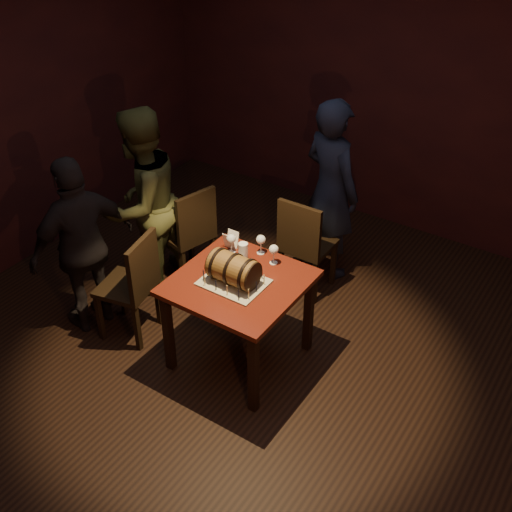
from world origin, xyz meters
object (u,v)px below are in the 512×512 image
Objects in this scene: chair_left_front at (134,282)px; person_left_front at (83,246)px; chair_left_rear at (191,230)px; person_left_rear at (142,204)px; barrel_cake at (233,269)px; wine_glass_mid at (261,240)px; wine_glass_left at (231,240)px; pub_table at (239,293)px; chair_back at (304,242)px; wine_glass_right at (274,250)px; person_back at (331,190)px; pint_of_ale at (243,252)px.

person_left_front is (-0.42, -0.09, 0.23)m from chair_left_front.
chair_left_front is at bearing -83.27° from chair_left_rear.
person_left_rear is at bearing -136.10° from chair_left_rear.
barrel_cake is 2.48× the size of wine_glass_mid.
person_left_front is at bearing -150.59° from wine_glass_mid.
barrel_cake reaches higher than chair_left_rear.
barrel_cake reaches higher than wine_glass_left.
barrel_cake is (-0.01, -0.04, 0.23)m from pub_table.
wine_glass_left is 0.84m from chair_left_rear.
chair_back is 1.00× the size of chair_left_rear.
pub_table is 0.40m from wine_glass_right.
pub_table is 1.00m from chair_back.
person_left_front is (-1.21, -0.68, -0.12)m from wine_glass_mid.
wine_glass_left is at bearing -170.60° from wine_glass_right.
person_back reaches higher than wine_glass_mid.
person_left_front reaches higher than wine_glass_right.
wine_glass_right is (0.09, 0.32, 0.23)m from pub_table.
chair_back is at bearing 56.05° from chair_left_front.
wine_glass_mid is 0.10× the size of person_back.
wine_glass_left is at bearing -26.60° from chair_left_rear.
pint_of_ale is 0.16× the size of chair_left_front.
person_back reaches higher than pub_table.
chair_left_rear is at bearing 144.87° from barrel_cake.
person_left_rear is (-1.22, 0.34, 0.19)m from pub_table.
chair_left_rear is (-0.82, 0.38, -0.30)m from pint_of_ale.
person_left_rear reaches higher than wine_glass_mid.
chair_back is (0.03, 0.62, -0.34)m from wine_glass_mid.
wine_glass_mid is 0.11× the size of person_left_front.
wine_glass_mid is 0.17m from pint_of_ale.
wine_glass_right is at bearing 73.66° from barrel_cake.
wine_glass_right is (0.11, 0.36, -0.01)m from barrel_cake.
chair_left_rear is at bearing 155.12° from pint_of_ale.
pint_of_ale is 0.83m from chair_back.
pint_of_ale is 0.09× the size of person_back.
person_left_front is (-0.32, -0.91, 0.23)m from chair_left_rear.
person_left_rear reaches higher than chair_left_front.
person_left_front reaches higher than pub_table.
barrel_cake is 1.19m from chair_left_rear.
chair_back is at bearing 99.91° from wine_glass_right.
person_left_rear is at bearing 164.41° from pub_table.
pub_table is 5.59× the size of wine_glass_mid.
person_back is (0.03, 1.05, -0.04)m from wine_glass_mid.
chair_back is at bearing 83.23° from pint_of_ale.
wine_glass_mid is at bearing -14.68° from chair_left_rear.
wine_glass_mid is at bearing 30.62° from wine_glass_left.
pub_table is at bearing 110.62° from person_back.
chair_back is 0.62× the size of person_left_front.
person_left_front reaches higher than chair_left_rear.
person_left_front is at bearing -133.61° from chair_back.
pint_of_ale is at bearing 117.47° from pub_table.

